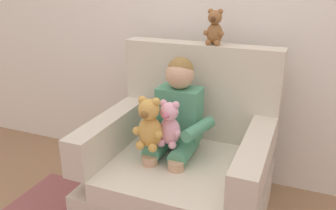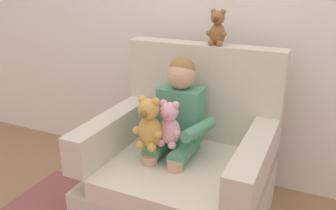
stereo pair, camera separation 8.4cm
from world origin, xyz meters
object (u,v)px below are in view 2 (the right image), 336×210
plush_pink (169,125)px  armchair (184,168)px  seated_child (176,120)px  plush_brown_on_backrest (217,29)px  plush_honey (149,124)px

plush_pink → armchair: bearing=76.8°
seated_child → plush_pink: seated_child is taller
plush_brown_on_backrest → seated_child: bearing=-118.1°
plush_honey → plush_brown_on_backrest: 0.72m
seated_child → plush_honey: seated_child is taller
armchair → plush_honey: (-0.14, -0.18, 0.34)m
armchair → seated_child: 0.31m
plush_honey → plush_brown_on_backrest: plush_brown_on_backrest is taller
seated_child → armchair: bearing=-20.0°
armchair → plush_honey: size_ratio=3.43×
armchair → seated_child: bearing=166.3°
plush_brown_on_backrest → plush_honey: bearing=-117.5°
plush_pink → plush_brown_on_backrest: (0.12, 0.42, 0.49)m
plush_pink → plush_honey: (-0.09, -0.07, 0.01)m
plush_honey → armchair: bearing=56.6°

